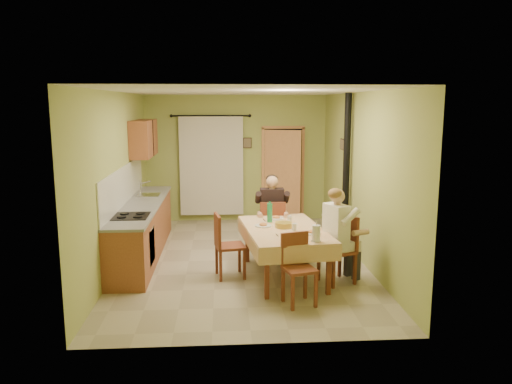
{
  "coord_description": "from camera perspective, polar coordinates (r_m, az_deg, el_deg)",
  "views": [
    {
      "loc": [
        -0.3,
        -8.1,
        2.61
      ],
      "look_at": [
        0.25,
        0.1,
        1.15
      ],
      "focal_mm": 35.0,
      "sensor_mm": 36.0,
      "label": 1
    }
  ],
  "objects": [
    {
      "name": "picture_back",
      "position": [
        11.12,
        -1.0,
        5.63
      ],
      "size": [
        0.19,
        0.03,
        0.23
      ],
      "primitive_type": "cube",
      "color": "black",
      "rests_on": "room_shell"
    },
    {
      "name": "stove_flue",
      "position": [
        9.11,
        10.19,
        -0.1
      ],
      "size": [
        0.24,
        0.24,
        2.8
      ],
      "color": "black",
      "rests_on": "ground"
    },
    {
      "name": "kitchen_run",
      "position": [
        8.87,
        -12.87,
        -4.06
      ],
      "size": [
        0.64,
        3.64,
        1.56
      ],
      "color": "brown",
      "rests_on": "ground"
    },
    {
      "name": "curtain",
      "position": [
        11.08,
        -5.11,
        3.05
      ],
      "size": [
        1.7,
        0.07,
        2.22
      ],
      "color": "black",
      "rests_on": "ground"
    },
    {
      "name": "room_shell",
      "position": [
        8.14,
        -1.71,
        4.5
      ],
      "size": [
        4.04,
        6.04,
        2.82
      ],
      "color": "#A9B45C",
      "rests_on": "ground"
    },
    {
      "name": "chair_left",
      "position": [
        7.65,
        -3.08,
        -7.58
      ],
      "size": [
        0.49,
        0.49,
        0.98
      ],
      "rotation": [
        0.0,
        0.0,
        -1.4
      ],
      "color": "brown",
      "rests_on": "ground"
    },
    {
      "name": "man_right",
      "position": [
        7.34,
        9.35,
        -3.69
      ],
      "size": [
        0.59,
        0.65,
        1.39
      ],
      "rotation": [
        0.0,
        0.0,
        1.96
      ],
      "color": "white",
      "rests_on": "chair_right"
    },
    {
      "name": "tableware",
      "position": [
        7.43,
        3.66,
        -3.93
      ],
      "size": [
        0.92,
        1.57,
        0.33
      ],
      "color": "white",
      "rests_on": "dining_table"
    },
    {
      "name": "man_far",
      "position": [
        8.53,
        1.85,
        -1.63
      ],
      "size": [
        0.59,
        0.47,
        1.39
      ],
      "rotation": [
        0.0,
        0.0,
        -0.02
      ],
      "color": "black",
      "rests_on": "chair_far"
    },
    {
      "name": "floor",
      "position": [
        8.51,
        -1.65,
        -7.78
      ],
      "size": [
        4.0,
        6.0,
        0.01
      ],
      "primitive_type": "cube",
      "color": "tan",
      "rests_on": "ground"
    },
    {
      "name": "dining_table",
      "position": [
        7.63,
        3.23,
        -6.93
      ],
      "size": [
        1.35,
        2.02,
        0.76
      ],
      "rotation": [
        0.0,
        0.0,
        0.11
      ],
      "color": "tan",
      "rests_on": "ground"
    },
    {
      "name": "upper_cabinets",
      "position": [
        9.94,
        -12.7,
        6.02
      ],
      "size": [
        0.35,
        1.4,
        0.7
      ],
      "primitive_type": "cube",
      "color": "brown",
      "rests_on": "room_shell"
    },
    {
      "name": "chair_right",
      "position": [
        7.51,
        9.32,
        -8.03
      ],
      "size": [
        0.57,
        0.57,
        1.0
      ],
      "rotation": [
        0.0,
        0.0,
        1.96
      ],
      "color": "brown",
      "rests_on": "ground"
    },
    {
      "name": "picture_right",
      "position": [
        9.6,
        9.89,
        5.38
      ],
      "size": [
        0.03,
        0.31,
        0.21
      ],
      "primitive_type": "cube",
      "color": "brown",
      "rests_on": "room_shell"
    },
    {
      "name": "chair_near",
      "position": [
        6.67,
        4.92,
        -10.32
      ],
      "size": [
        0.47,
        0.47,
        0.94
      ],
      "rotation": [
        0.0,
        0.0,
        3.41
      ],
      "color": "brown",
      "rests_on": "ground"
    },
    {
      "name": "chair_far",
      "position": [
        8.66,
        1.83,
        -5.46
      ],
      "size": [
        0.43,
        0.43,
        0.99
      ],
      "rotation": [
        0.0,
        0.0,
        -0.02
      ],
      "color": "brown",
      "rests_on": "ground"
    },
    {
      "name": "doorway",
      "position": [
        11.2,
        3.07,
        2.06
      ],
      "size": [
        0.96,
        0.32,
        2.15
      ],
      "color": "black",
      "rests_on": "ground"
    }
  ]
}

